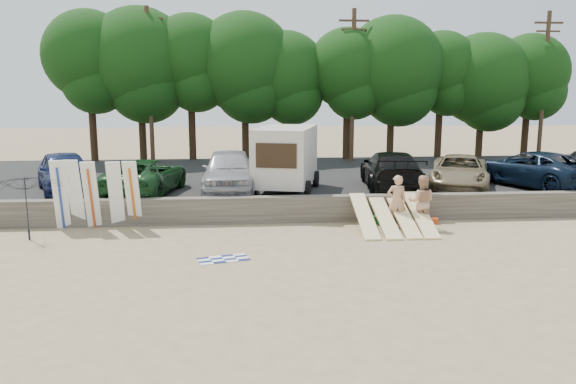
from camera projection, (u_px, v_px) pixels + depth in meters
name	position (u px, v px, depth m)	size (l,w,h in m)	color
ground	(386.00, 241.00, 18.76)	(120.00, 120.00, 0.00)	tan
seawall	(367.00, 208.00, 21.61)	(44.00, 0.50, 1.00)	#6B6356
parking_lot	(334.00, 181.00, 28.99)	(44.00, 14.50, 0.70)	#282828
treeline	(304.00, 66.00, 34.69)	(32.71, 6.72, 9.24)	#382616
utility_poles	(353.00, 82.00, 33.64)	(25.80, 0.26, 9.00)	#473321
box_trailer	(286.00, 156.00, 23.79)	(3.28, 4.69, 2.73)	beige
car_0	(65.00, 172.00, 23.83)	(2.02, 5.02, 1.71)	#151F4A
car_1	(145.00, 176.00, 23.36)	(2.42, 5.25, 1.46)	#153C1A
car_2	(229.00, 171.00, 23.76)	(2.14, 5.31, 1.81)	#A7A7AD
car_3	(391.00, 170.00, 24.51)	(2.31, 5.68, 1.65)	black
car_4	(460.00, 172.00, 24.67)	(2.40, 5.21, 1.45)	#877556
car_5	(532.00, 169.00, 25.16)	(2.64, 5.71, 1.59)	black
surfboard_upright_0	(60.00, 195.00, 20.03)	(0.50, 0.06, 2.60)	white
surfboard_upright_1	(75.00, 194.00, 20.15)	(0.50, 0.06, 2.60)	white
surfboard_upright_2	(91.00, 195.00, 20.05)	(0.50, 0.06, 2.60)	white
surfboard_upright_3	(116.00, 195.00, 20.15)	(0.50, 0.06, 2.60)	white
surfboard_upright_4	(133.00, 194.00, 20.26)	(0.50, 0.06, 2.60)	white
surfboard_low_0	(364.00, 215.00, 20.01)	(0.56, 3.00, 0.07)	#FDE29F
surfboard_low_1	(385.00, 217.00, 20.07)	(0.56, 3.00, 0.07)	#FDE29F
surfboard_low_2	(403.00, 217.00, 20.15)	(0.56, 3.00, 0.07)	#FDE29F
surfboard_low_3	(421.00, 214.00, 20.13)	(0.56, 3.00, 0.07)	#FDE29F
beachgoer_a	(397.00, 201.00, 20.48)	(0.71, 0.46, 1.94)	tan
beachgoer_b	(421.00, 202.00, 20.30)	(0.95, 0.74, 1.95)	tan
cooler	(377.00, 220.00, 21.11)	(0.38, 0.30, 0.32)	#268E34
gear_bag	(434.00, 221.00, 21.15)	(0.30, 0.25, 0.22)	#DA4719
beach_towel	(223.00, 259.00, 16.71)	(1.50, 1.50, 0.00)	white
beach_umbrella	(27.00, 207.00, 18.70)	(2.44, 2.48, 2.23)	black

